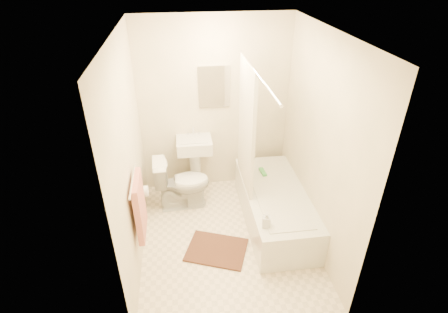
{
  "coord_description": "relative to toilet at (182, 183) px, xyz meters",
  "views": [
    {
      "loc": [
        -0.46,
        -3.12,
        3.01
      ],
      "look_at": [
        0.0,
        0.25,
        1.0
      ],
      "focal_mm": 28.0,
      "sensor_mm": 36.0,
      "label": 1
    }
  ],
  "objects": [
    {
      "name": "floor",
      "position": [
        0.5,
        -0.72,
        -0.36
      ],
      "size": [
        2.4,
        2.4,
        0.0
      ],
      "primitive_type": "plane",
      "color": "beige",
      "rests_on": "ground"
    },
    {
      "name": "ceiling",
      "position": [
        0.5,
        -0.72,
        2.04
      ],
      "size": [
        2.4,
        2.4,
        0.0
      ],
      "primitive_type": "plane",
      "color": "white",
      "rests_on": "ground"
    },
    {
      "name": "wall_back",
      "position": [
        0.5,
        0.48,
        0.84
      ],
      "size": [
        2.0,
        0.02,
        2.4
      ],
      "primitive_type": "cube",
      "color": "beige",
      "rests_on": "ground"
    },
    {
      "name": "wall_left",
      "position": [
        -0.5,
        -0.72,
        0.84
      ],
      "size": [
        0.02,
        2.4,
        2.4
      ],
      "primitive_type": "cube",
      "color": "beige",
      "rests_on": "ground"
    },
    {
      "name": "wall_right",
      "position": [
        1.5,
        -0.72,
        0.84
      ],
      "size": [
        0.02,
        2.4,
        2.4
      ],
      "primitive_type": "cube",
      "color": "beige",
      "rests_on": "ground"
    },
    {
      "name": "mirror",
      "position": [
        0.5,
        0.46,
        1.14
      ],
      "size": [
        0.4,
        0.03,
        0.55
      ],
      "primitive_type": "cube",
      "color": "white",
      "rests_on": "wall_back"
    },
    {
      "name": "curtain_rod",
      "position": [
        0.8,
        -0.62,
        1.64
      ],
      "size": [
        0.03,
        1.7,
        0.03
      ],
      "primitive_type": "cylinder",
      "rotation": [
        1.57,
        0.0,
        0.0
      ],
      "color": "silver",
      "rests_on": "wall_back"
    },
    {
      "name": "shower_curtain",
      "position": [
        0.8,
        -0.22,
        0.86
      ],
      "size": [
        0.04,
        0.8,
        1.55
      ],
      "primitive_type": "cube",
      "color": "silver",
      "rests_on": "curtain_rod"
    },
    {
      "name": "towel_bar",
      "position": [
        -0.46,
        -0.97,
        0.74
      ],
      "size": [
        0.02,
        0.6,
        0.02
      ],
      "primitive_type": "cylinder",
      "rotation": [
        1.57,
        0.0,
        0.0
      ],
      "color": "silver",
      "rests_on": "wall_left"
    },
    {
      "name": "towel",
      "position": [
        -0.43,
        -0.97,
        0.42
      ],
      "size": [
        0.06,
        0.45,
        0.66
      ],
      "primitive_type": "cube",
      "color": "#CC7266",
      "rests_on": "towel_bar"
    },
    {
      "name": "toilet_paper",
      "position": [
        -0.43,
        -0.6,
        0.34
      ],
      "size": [
        0.11,
        0.12,
        0.12
      ],
      "primitive_type": "cylinder",
      "rotation": [
        0.0,
        1.57,
        0.0
      ],
      "color": "white",
      "rests_on": "wall_left"
    },
    {
      "name": "toilet",
      "position": [
        0.0,
        0.0,
        0.0
      ],
      "size": [
        0.75,
        0.45,
        0.71
      ],
      "primitive_type": "imported",
      "rotation": [
        0.0,
        0.0,
        1.63
      ],
      "color": "silver",
      "rests_on": "floor"
    },
    {
      "name": "sink",
      "position": [
        0.2,
        0.31,
        0.1
      ],
      "size": [
        0.47,
        0.38,
        0.92
      ],
      "primitive_type": null,
      "rotation": [
        0.0,
        0.0,
        -0.01
      ],
      "color": "silver",
      "rests_on": "floor"
    },
    {
      "name": "bathtub",
      "position": [
        1.13,
        -0.49,
        -0.12
      ],
      "size": [
        0.73,
        1.66,
        0.47
      ],
      "primitive_type": null,
      "color": "silver",
      "rests_on": "floor"
    },
    {
      "name": "bath_mat",
      "position": [
        0.35,
        -0.91,
        -0.35
      ],
      "size": [
        0.8,
        0.71,
        0.02
      ],
      "primitive_type": "cube",
      "rotation": [
        0.0,
        0.0,
        -0.37
      ],
      "color": "#491F1A",
      "rests_on": "floor"
    },
    {
      "name": "soap_bottle",
      "position": [
        0.87,
        -1.09,
        0.2
      ],
      "size": [
        0.1,
        0.1,
        0.18
      ],
      "primitive_type": "imported",
      "rotation": [
        0.0,
        0.0,
        -0.23
      ],
      "color": "silver",
      "rests_on": "bathtub"
    },
    {
      "name": "scrub_brush",
      "position": [
        1.07,
        -0.08,
        0.13
      ],
      "size": [
        0.07,
        0.19,
        0.04
      ],
      "primitive_type": "cube",
      "rotation": [
        0.0,
        0.0,
        0.09
      ],
      "color": "green",
      "rests_on": "bathtub"
    }
  ]
}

